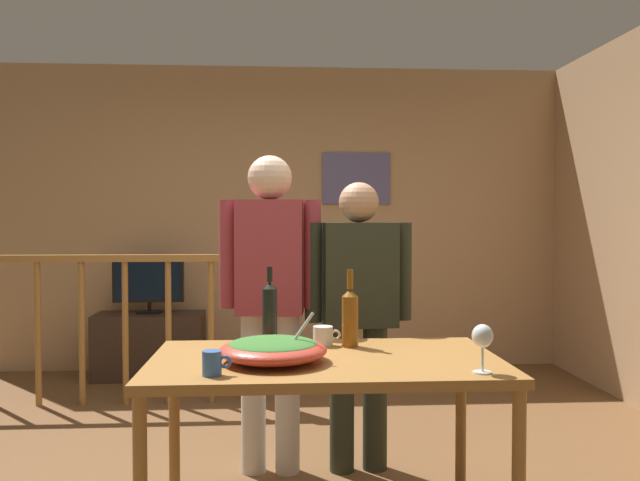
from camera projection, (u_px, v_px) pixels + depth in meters
The scene contains 14 objects.
back_wall at pixel (278, 218), 5.91m from camera, with size 5.16×0.10×2.69m, color tan.
framed_picture at pixel (357, 178), 5.88m from camera, with size 0.61×0.03×0.46m, color slate.
stair_railing at pixel (153, 314), 4.73m from camera, with size 2.24×0.10×1.13m.
tv_console at pixel (150, 345), 5.53m from camera, with size 0.90×0.40×0.55m, color #38281E.
flat_screen_tv at pixel (149, 282), 5.48m from camera, with size 0.58×0.12×0.45m.
serving_table at pixel (326, 375), 2.68m from camera, with size 1.42×0.83×0.77m.
salad_bowl at pixel (274, 349), 2.59m from camera, with size 0.43×0.43×0.22m.
wine_glass at pixel (483, 338), 2.40m from camera, with size 0.08×0.08×0.18m.
wine_bottle_amber at pixel (351, 316), 2.90m from camera, with size 0.07×0.07×0.34m.
wine_bottle_dark at pixel (271, 313), 2.91m from camera, with size 0.07×0.07×0.36m.
mug_white at pixel (324, 336), 2.92m from camera, with size 0.12×0.09×0.09m.
mug_blue at pixel (214, 363), 2.36m from camera, with size 0.11×0.07×0.09m.
person_standing_left at pixel (271, 287), 3.44m from camera, with size 0.53×0.25×1.67m.
person_standing_right at pixel (359, 302), 3.47m from camera, with size 0.57×0.25×1.53m.
Camera 1 is at (-0.00, -3.28, 1.34)m, focal length 36.83 mm.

